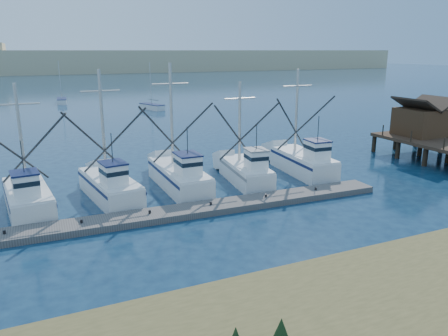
{
  "coord_description": "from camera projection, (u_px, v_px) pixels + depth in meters",
  "views": [
    {
      "loc": [
        -13.28,
        -18.49,
        10.04
      ],
      "look_at": [
        -1.36,
        8.0,
        2.18
      ],
      "focal_mm": 35.0,
      "sensor_mm": 36.0,
      "label": 1
    }
  ],
  "objects": [
    {
      "name": "sailboat_near",
      "position": [
        152.0,
        107.0,
        76.11
      ],
      "size": [
        3.39,
        5.68,
        8.1
      ],
      "rotation": [
        0.0,
        0.0,
        0.35
      ],
      "color": "white",
      "rests_on": "ground"
    },
    {
      "name": "trawler_fleet",
      "position": [
        153.0,
        181.0,
        31.23
      ],
      "size": [
        29.79,
        8.26,
        9.17
      ],
      "color": "white",
      "rests_on": "ground"
    },
    {
      "name": "ground",
      "position": [
        306.0,
        238.0,
        24.16
      ],
      "size": [
        500.0,
        500.0,
        0.0
      ],
      "primitive_type": "plane",
      "color": "#0D233C",
      "rests_on": "ground"
    },
    {
      "name": "sailboat_far",
      "position": [
        62.0,
        101.0,
        84.92
      ],
      "size": [
        2.19,
        5.6,
        8.1
      ],
      "rotation": [
        0.0,
        0.0,
        -0.09
      ],
      "color": "white",
      "rests_on": "ground"
    },
    {
      "name": "floating_dock",
      "position": [
        166.0,
        214.0,
        27.06
      ],
      "size": [
        30.62,
        2.89,
        0.41
      ],
      "primitive_type": "cube",
      "rotation": [
        0.0,
        0.0,
        -0.03
      ],
      "color": "#615B57",
      "rests_on": "ground"
    },
    {
      "name": "dune_ridge",
      "position": [
        53.0,
        61.0,
        207.71
      ],
      "size": [
        360.0,
        60.0,
        10.0
      ],
      "primitive_type": "cube",
      "color": "tan",
      "rests_on": "ground"
    }
  ]
}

